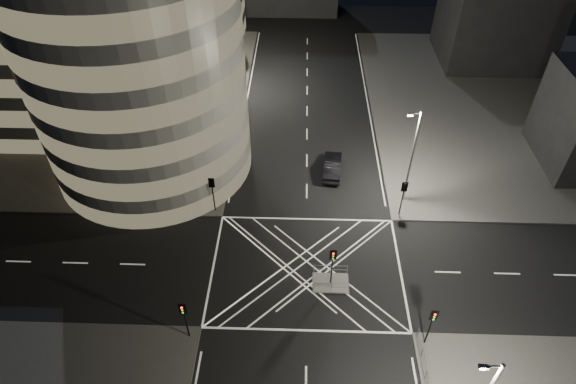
{
  "coord_description": "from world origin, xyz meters",
  "views": [
    {
      "loc": [
        -0.75,
        -26.29,
        32.29
      ],
      "look_at": [
        -1.78,
        6.44,
        3.0
      ],
      "focal_mm": 30.0,
      "sensor_mm": 36.0,
      "label": 1
    }
  ],
  "objects_px": {
    "traffic_signal_fr": "(403,192)",
    "street_lamp_left_far": "(233,50)",
    "traffic_signal_nl": "(184,314)",
    "street_lamp_right_far": "(412,155)",
    "traffic_signal_nr": "(432,321)",
    "traffic_signal_island": "(333,261)",
    "sedan": "(332,166)",
    "central_island": "(330,283)",
    "street_lamp_left_near": "(211,133)",
    "traffic_signal_fl": "(212,188)"
  },
  "relations": [
    {
      "from": "traffic_signal_island",
      "to": "sedan",
      "type": "bearing_deg",
      "value": 87.45
    },
    {
      "from": "traffic_signal_island",
      "to": "sedan",
      "type": "xyz_separation_m",
      "value": [
        0.65,
        14.55,
        -2.08
      ]
    },
    {
      "from": "central_island",
      "to": "sedan",
      "type": "distance_m",
      "value": 14.59
    },
    {
      "from": "traffic_signal_nr",
      "to": "street_lamp_left_far",
      "type": "distance_m",
      "value": 41.15
    },
    {
      "from": "traffic_signal_fl",
      "to": "street_lamp_right_far",
      "type": "bearing_deg",
      "value": 6.88
    },
    {
      "from": "traffic_signal_fl",
      "to": "street_lamp_left_far",
      "type": "height_order",
      "value": "street_lamp_left_far"
    },
    {
      "from": "central_island",
      "to": "street_lamp_left_far",
      "type": "xyz_separation_m",
      "value": [
        -11.44,
        31.5,
        5.47
      ]
    },
    {
      "from": "traffic_signal_fr",
      "to": "traffic_signal_nr",
      "type": "bearing_deg",
      "value": -90.0
    },
    {
      "from": "traffic_signal_nl",
      "to": "street_lamp_left_far",
      "type": "height_order",
      "value": "street_lamp_left_far"
    },
    {
      "from": "traffic_signal_fl",
      "to": "traffic_signal_nl",
      "type": "xyz_separation_m",
      "value": [
        0.0,
        -13.6,
        0.0
      ]
    },
    {
      "from": "street_lamp_left_near",
      "to": "street_lamp_left_far",
      "type": "bearing_deg",
      "value": 90.0
    },
    {
      "from": "traffic_signal_fr",
      "to": "street_lamp_right_far",
      "type": "height_order",
      "value": "street_lamp_right_far"
    },
    {
      "from": "traffic_signal_nl",
      "to": "street_lamp_right_far",
      "type": "relative_size",
      "value": 0.4
    },
    {
      "from": "traffic_signal_fl",
      "to": "street_lamp_left_near",
      "type": "distance_m",
      "value": 5.86
    },
    {
      "from": "sedan",
      "to": "traffic_signal_fl",
      "type": "bearing_deg",
      "value": 33.77
    },
    {
      "from": "traffic_signal_nr",
      "to": "street_lamp_left_far",
      "type": "bearing_deg",
      "value": 116.36
    },
    {
      "from": "traffic_signal_fr",
      "to": "street_lamp_left_near",
      "type": "relative_size",
      "value": 0.4
    },
    {
      "from": "traffic_signal_nl",
      "to": "street_lamp_left_near",
      "type": "distance_m",
      "value": 18.99
    },
    {
      "from": "traffic_signal_fl",
      "to": "traffic_signal_island",
      "type": "relative_size",
      "value": 1.0
    },
    {
      "from": "traffic_signal_fr",
      "to": "street_lamp_left_near",
      "type": "bearing_deg",
      "value": 164.08
    },
    {
      "from": "traffic_signal_nr",
      "to": "street_lamp_right_far",
      "type": "height_order",
      "value": "street_lamp_right_far"
    },
    {
      "from": "street_lamp_left_far",
      "to": "street_lamp_right_far",
      "type": "bearing_deg",
      "value": -48.06
    },
    {
      "from": "traffic_signal_fr",
      "to": "street_lamp_right_far",
      "type": "bearing_deg",
      "value": 73.89
    },
    {
      "from": "sedan",
      "to": "traffic_signal_nr",
      "type": "bearing_deg",
      "value": 112.33
    },
    {
      "from": "traffic_signal_fl",
      "to": "traffic_signal_fr",
      "type": "relative_size",
      "value": 1.0
    },
    {
      "from": "traffic_signal_nr",
      "to": "street_lamp_left_far",
      "type": "height_order",
      "value": "street_lamp_left_far"
    },
    {
      "from": "street_lamp_left_near",
      "to": "sedan",
      "type": "height_order",
      "value": "street_lamp_left_near"
    },
    {
      "from": "central_island",
      "to": "traffic_signal_fr",
      "type": "distance_m",
      "value": 11.1
    },
    {
      "from": "street_lamp_right_far",
      "to": "sedan",
      "type": "distance_m",
      "value": 9.2
    },
    {
      "from": "traffic_signal_nr",
      "to": "traffic_signal_fr",
      "type": "bearing_deg",
      "value": 90.0
    },
    {
      "from": "traffic_signal_fl",
      "to": "street_lamp_left_far",
      "type": "bearing_deg",
      "value": 91.57
    },
    {
      "from": "central_island",
      "to": "traffic_signal_island",
      "type": "xyz_separation_m",
      "value": [
        0.0,
        0.0,
        2.84
      ]
    },
    {
      "from": "traffic_signal_nl",
      "to": "street_lamp_right_far",
      "type": "bearing_deg",
      "value": 40.91
    },
    {
      "from": "traffic_signal_nl",
      "to": "street_lamp_left_near",
      "type": "relative_size",
      "value": 0.4
    },
    {
      "from": "traffic_signal_nl",
      "to": "sedan",
      "type": "distance_m",
      "value": 23.01
    },
    {
      "from": "sedan",
      "to": "traffic_signal_nl",
      "type": "bearing_deg",
      "value": 65.15
    },
    {
      "from": "traffic_signal_fr",
      "to": "street_lamp_left_far",
      "type": "xyz_separation_m",
      "value": [
        -18.24,
        23.2,
        2.63
      ]
    },
    {
      "from": "street_lamp_right_far",
      "to": "sedan",
      "type": "height_order",
      "value": "street_lamp_right_far"
    },
    {
      "from": "traffic_signal_nl",
      "to": "central_island",
      "type": "bearing_deg",
      "value": 26.14
    },
    {
      "from": "central_island",
      "to": "sedan",
      "type": "height_order",
      "value": "sedan"
    },
    {
      "from": "traffic_signal_nr",
      "to": "central_island",
      "type": "bearing_deg",
      "value": 142.07
    },
    {
      "from": "traffic_signal_fr",
      "to": "traffic_signal_island",
      "type": "distance_m",
      "value": 10.73
    },
    {
      "from": "traffic_signal_nr",
      "to": "street_lamp_right_far",
      "type": "relative_size",
      "value": 0.4
    },
    {
      "from": "central_island",
      "to": "traffic_signal_nr",
      "type": "bearing_deg",
      "value": -37.93
    },
    {
      "from": "street_lamp_left_near",
      "to": "sedan",
      "type": "relative_size",
      "value": 1.97
    },
    {
      "from": "street_lamp_left_far",
      "to": "sedan",
      "type": "distance_m",
      "value": 21.34
    },
    {
      "from": "traffic_signal_fl",
      "to": "street_lamp_right_far",
      "type": "distance_m",
      "value": 18.55
    },
    {
      "from": "traffic_signal_fl",
      "to": "street_lamp_left_far",
      "type": "xyz_separation_m",
      "value": [
        -0.64,
        23.2,
        2.63
      ]
    },
    {
      "from": "central_island",
      "to": "street_lamp_left_near",
      "type": "distance_m",
      "value": 18.52
    },
    {
      "from": "sedan",
      "to": "central_island",
      "type": "bearing_deg",
      "value": 92.57
    }
  ]
}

